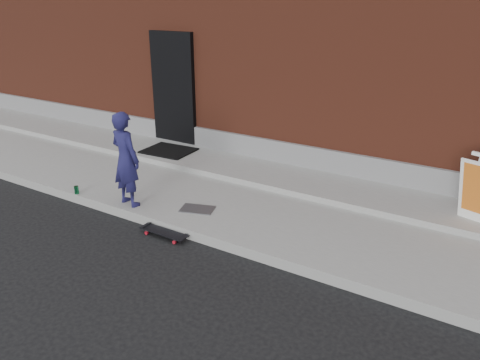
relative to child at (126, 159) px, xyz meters
The scene contains 9 objects.
ground 1.59m from the child, ahead, with size 80.00×80.00×0.00m, color black.
sidewalk 2.00m from the child, 44.35° to the left, with size 20.00×3.00×0.15m, color gray.
apron 2.63m from the child, 59.02° to the left, with size 20.00×1.20×0.10m, color gray.
building 7.08m from the child, 79.08° to the left, with size 20.00×8.10×5.00m.
child is the anchor object (origin of this frame).
skateboard 1.31m from the child, 19.30° to the right, with size 0.74×0.19×0.08m.
soda_can 1.23m from the child, behind, with size 0.07×0.07×0.13m, color #16723C.
doormat 2.43m from the child, 115.01° to the left, with size 0.97×0.78×0.03m, color black.
utility_plate 1.31m from the child, 20.31° to the left, with size 0.50×0.32×0.01m, color #5C5C61.
Camera 1 is at (3.67, -4.52, 3.17)m, focal length 35.00 mm.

